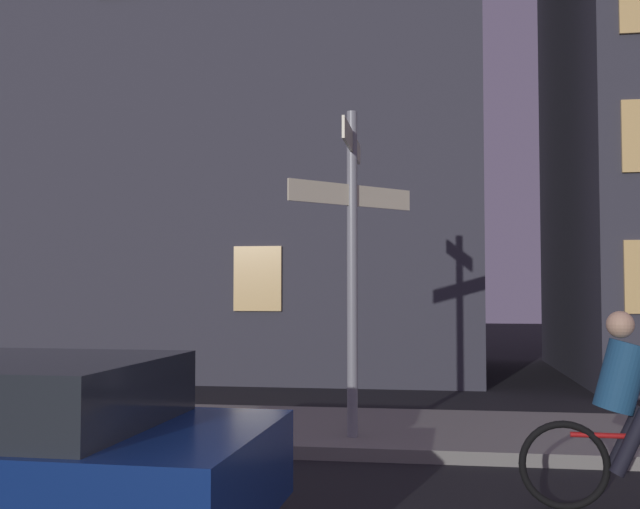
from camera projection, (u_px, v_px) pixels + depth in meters
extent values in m
cube|color=gray|center=(475.00, 434.00, 9.08)|extent=(40.00, 2.73, 0.14)
cylinder|color=gray|center=(352.00, 273.00, 8.64)|extent=(0.12, 0.12, 3.68)
cube|color=beige|center=(352.00, 142.00, 8.71)|extent=(0.03, 1.68, 0.24)
cube|color=beige|center=(352.00, 195.00, 8.68)|extent=(1.26, 1.26, 0.24)
cylinder|color=black|center=(204.00, 491.00, 5.53)|extent=(0.65, 0.24, 0.64)
torus|color=black|center=(564.00, 465.00, 6.19)|extent=(0.72, 0.09, 0.72)
cylinder|color=red|center=(636.00, 437.00, 6.09)|extent=(1.00, 0.09, 0.04)
cylinder|color=navy|center=(621.00, 376.00, 6.13)|extent=(0.46, 0.34, 0.61)
sphere|color=tan|center=(620.00, 325.00, 6.15)|extent=(0.22, 0.22, 0.22)
cylinder|color=black|center=(627.00, 438.00, 6.19)|extent=(0.35, 0.13, 0.55)
cylinder|color=black|center=(631.00, 442.00, 6.01)|extent=(0.35, 0.13, 0.55)
cube|color=#F2C672|center=(258.00, 279.00, 14.15)|extent=(0.90, 0.06, 1.20)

